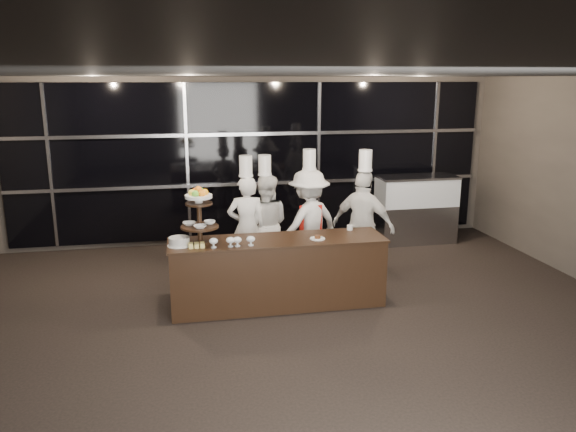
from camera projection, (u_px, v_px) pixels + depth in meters
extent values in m
plane|color=black|center=(321.00, 371.00, 5.84)|extent=(10.00, 10.00, 0.00)
plane|color=black|center=(326.00, 74.00, 5.13)|extent=(10.00, 10.00, 0.00)
plane|color=#473F38|center=(254.00, 161.00, 10.25)|extent=(9.00, 0.00, 9.00)
cube|color=black|center=(254.00, 161.00, 10.19)|extent=(8.60, 0.04, 2.80)
cube|color=#A5A5AA|center=(255.00, 183.00, 10.24)|extent=(8.60, 0.06, 0.06)
cube|color=#A5A5AA|center=(254.00, 134.00, 10.03)|extent=(8.60, 0.06, 0.06)
cube|color=#A5A5AA|center=(50.00, 167.00, 9.50)|extent=(0.05, 0.05, 2.80)
cube|color=#A5A5AA|center=(187.00, 163.00, 9.94)|extent=(0.05, 0.05, 2.80)
cube|color=#A5A5AA|center=(319.00, 160.00, 10.39)|extent=(0.05, 0.05, 2.80)
cube|color=#A5A5AA|center=(434.00, 156.00, 10.83)|extent=(0.05, 0.05, 2.80)
cube|color=black|center=(278.00, 273.00, 7.45)|extent=(2.80, 0.70, 0.90)
cube|color=black|center=(278.00, 240.00, 7.34)|extent=(2.84, 0.74, 0.03)
cylinder|color=black|center=(200.00, 242.00, 7.14)|extent=(0.24, 0.24, 0.03)
cylinder|color=black|center=(199.00, 217.00, 7.06)|extent=(0.06, 0.06, 0.70)
cylinder|color=black|center=(200.00, 227.00, 7.10)|extent=(0.48, 0.48, 0.02)
cylinder|color=black|center=(199.00, 204.00, 7.02)|extent=(0.34, 0.34, 0.02)
cylinder|color=white|center=(199.00, 200.00, 7.01)|extent=(0.10, 0.10, 0.06)
cylinder|color=white|center=(199.00, 196.00, 7.00)|extent=(0.34, 0.34, 0.04)
sphere|color=orange|center=(205.00, 192.00, 7.01)|extent=(0.09, 0.09, 0.09)
sphere|color=#60B42E|center=(201.00, 191.00, 7.06)|extent=(0.09, 0.09, 0.09)
sphere|color=orange|center=(195.00, 192.00, 7.05)|extent=(0.09, 0.09, 0.09)
sphere|color=yellow|center=(192.00, 193.00, 6.98)|extent=(0.09, 0.09, 0.09)
sphere|color=#61B72F|center=(195.00, 194.00, 6.92)|extent=(0.09, 0.09, 0.09)
sphere|color=orange|center=(202.00, 194.00, 6.93)|extent=(0.09, 0.09, 0.09)
sphere|color=orange|center=(198.00, 189.00, 6.98)|extent=(0.09, 0.09, 0.09)
imported|color=white|center=(189.00, 224.00, 7.12)|extent=(0.16, 0.16, 0.04)
imported|color=white|center=(210.00, 222.00, 7.17)|extent=(0.15, 0.15, 0.05)
imported|color=white|center=(200.00, 227.00, 6.97)|extent=(0.16, 0.16, 0.04)
cylinder|color=silver|center=(214.00, 247.00, 6.97)|extent=(0.07, 0.07, 0.01)
cylinder|color=silver|center=(214.00, 245.00, 6.96)|extent=(0.02, 0.02, 0.05)
ellipsoid|color=silver|center=(213.00, 241.00, 6.95)|extent=(0.11, 0.11, 0.08)
ellipsoid|color=#12CE23|center=(213.00, 241.00, 6.95)|extent=(0.08, 0.08, 0.05)
cylinder|color=silver|center=(231.00, 246.00, 7.01)|extent=(0.07, 0.07, 0.01)
cylinder|color=silver|center=(230.00, 244.00, 7.00)|extent=(0.02, 0.02, 0.05)
ellipsoid|color=silver|center=(230.00, 240.00, 6.99)|extent=(0.11, 0.11, 0.08)
ellipsoid|color=red|center=(230.00, 240.00, 6.99)|extent=(0.08, 0.08, 0.05)
cylinder|color=silver|center=(237.00, 246.00, 7.02)|extent=(0.07, 0.07, 0.01)
cylinder|color=silver|center=(237.00, 243.00, 7.01)|extent=(0.02, 0.02, 0.05)
ellipsoid|color=silver|center=(237.00, 240.00, 7.00)|extent=(0.11, 0.11, 0.08)
ellipsoid|color=beige|center=(237.00, 239.00, 7.00)|extent=(0.08, 0.08, 0.05)
cylinder|color=silver|center=(251.00, 245.00, 7.05)|extent=(0.07, 0.07, 0.01)
cylinder|color=silver|center=(251.00, 243.00, 7.05)|extent=(0.02, 0.02, 0.05)
ellipsoid|color=silver|center=(251.00, 239.00, 7.04)|extent=(0.11, 0.11, 0.08)
ellipsoid|color=#542F18|center=(251.00, 239.00, 7.03)|extent=(0.08, 0.08, 0.05)
cylinder|color=white|center=(179.00, 245.00, 7.05)|extent=(0.30, 0.30, 0.01)
cylinder|color=silver|center=(179.00, 241.00, 7.04)|extent=(0.26, 0.26, 0.10)
cube|color=#FAE57A|center=(191.00, 246.00, 6.93)|extent=(0.06, 0.06, 0.05)
cube|color=#FAE57A|center=(197.00, 246.00, 6.94)|extent=(0.06, 0.06, 0.05)
cube|color=#FAE57A|center=(202.00, 246.00, 6.95)|extent=(0.06, 0.06, 0.05)
cube|color=#FAE57A|center=(191.00, 245.00, 6.99)|extent=(0.06, 0.06, 0.05)
cube|color=#FAE57A|center=(196.00, 244.00, 7.01)|extent=(0.06, 0.06, 0.05)
cube|color=#FAE57A|center=(202.00, 244.00, 7.02)|extent=(0.06, 0.06, 0.05)
cylinder|color=white|center=(318.00, 239.00, 7.34)|extent=(0.20, 0.20, 0.01)
cylinder|color=#4C2814|center=(318.00, 237.00, 7.33)|extent=(0.08, 0.08, 0.04)
cylinder|color=white|center=(350.00, 228.00, 7.77)|extent=(0.08, 0.08, 0.07)
cube|color=#A5A5AA|center=(415.00, 223.00, 10.41)|extent=(1.42, 0.61, 0.70)
cube|color=silver|center=(417.00, 192.00, 10.26)|extent=(1.42, 0.61, 0.50)
cube|color=#FFC67F|center=(417.00, 192.00, 10.26)|extent=(1.32, 0.51, 0.40)
cube|color=#A5A5AA|center=(417.00, 177.00, 10.20)|extent=(1.44, 0.63, 0.04)
imported|color=white|center=(247.00, 228.00, 8.37)|extent=(0.61, 0.42, 1.58)
cylinder|color=white|center=(246.00, 166.00, 8.15)|extent=(0.19, 0.19, 0.30)
cylinder|color=white|center=(246.00, 176.00, 8.18)|extent=(0.21, 0.21, 0.03)
imported|color=white|center=(265.00, 225.00, 8.62)|extent=(0.85, 0.72, 1.56)
cylinder|color=white|center=(265.00, 165.00, 8.39)|extent=(0.19, 0.19, 0.30)
cylinder|color=white|center=(265.00, 174.00, 8.43)|extent=(0.21, 0.21, 0.03)
imported|color=white|center=(309.00, 224.00, 8.48)|extent=(1.24, 1.04, 1.66)
cylinder|color=white|center=(309.00, 159.00, 8.24)|extent=(0.19, 0.19, 0.30)
cylinder|color=white|center=(309.00, 169.00, 8.28)|extent=(0.21, 0.21, 0.03)
cube|color=#B5150D|center=(311.00, 226.00, 8.36)|extent=(0.34, 0.03, 0.62)
imported|color=white|center=(363.00, 226.00, 8.30)|extent=(0.99, 0.97, 1.67)
cylinder|color=white|center=(365.00, 160.00, 8.06)|extent=(0.19, 0.19, 0.30)
cylinder|color=white|center=(365.00, 170.00, 8.10)|extent=(0.21, 0.21, 0.03)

